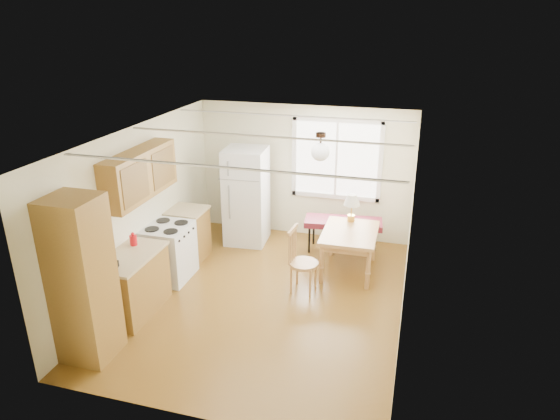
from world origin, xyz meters
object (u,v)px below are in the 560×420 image
at_px(refrigerator, 246,196).
at_px(bench, 343,223).
at_px(dining_table, 350,237).
at_px(chair, 298,255).

relative_size(refrigerator, bench, 1.27).
xyz_separation_m(dining_table, chair, (-0.67, -0.80, -0.04)).
xyz_separation_m(refrigerator, chair, (1.35, -1.50, -0.31)).
relative_size(dining_table, chair, 1.15).
bearing_deg(dining_table, refrigerator, 160.21).
bearing_deg(bench, refrigerator, 173.16).
height_order(bench, chair, chair).
bearing_deg(refrigerator, chair, -52.15).
bearing_deg(bench, dining_table, -79.79).
xyz_separation_m(bench, dining_table, (0.21, -0.69, 0.06)).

